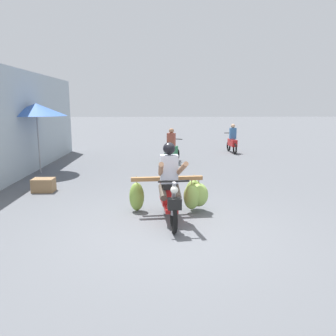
# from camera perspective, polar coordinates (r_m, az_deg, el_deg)

# --- Properties ---
(ground_plane) EXTENTS (120.00, 120.00, 0.00)m
(ground_plane) POSITION_cam_1_polar(r_m,az_deg,el_deg) (6.30, 0.37, -10.59)
(ground_plane) COLOR #56595E
(motorbike_main_loaded) EXTENTS (1.74, 1.84, 1.58)m
(motorbike_main_loaded) POSITION_cam_1_polar(r_m,az_deg,el_deg) (6.93, 1.29, -4.03)
(motorbike_main_loaded) COLOR black
(motorbike_main_loaded) RESTS_ON ground
(motorbike_distant_ahead_left) EXTENTS (0.78, 1.52, 1.40)m
(motorbike_distant_ahead_left) POSITION_cam_1_polar(r_m,az_deg,el_deg) (13.18, 0.62, 3.22)
(motorbike_distant_ahead_left) COLOR black
(motorbike_distant_ahead_left) RESTS_ON ground
(motorbike_distant_ahead_right) EXTENTS (0.50, 1.62, 1.40)m
(motorbike_distant_ahead_right) POSITION_cam_1_polar(r_m,az_deg,el_deg) (16.42, 10.94, 4.52)
(motorbike_distant_ahead_right) COLOR black
(motorbike_distant_ahead_right) RESTS_ON ground
(market_umbrella_near_shop) EXTENTS (1.97, 1.97, 2.34)m
(market_umbrella_near_shop) POSITION_cam_1_polar(r_m,az_deg,el_deg) (12.00, -21.62, 9.25)
(market_umbrella_near_shop) COLOR #99999E
(market_umbrella_near_shop) RESTS_ON ground
(produce_crate) EXTENTS (0.56, 0.40, 0.36)m
(produce_crate) POSITION_cam_1_polar(r_m,az_deg,el_deg) (9.53, -20.51, -2.75)
(produce_crate) COLOR olive
(produce_crate) RESTS_ON ground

